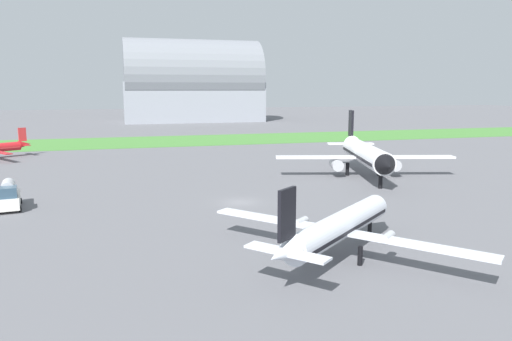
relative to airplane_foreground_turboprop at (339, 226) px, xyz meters
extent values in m
plane|color=slate|center=(-3.22, 21.78, -2.73)|extent=(600.00, 600.00, 0.00)
cube|color=#478438|center=(-3.22, 96.98, -2.69)|extent=(360.00, 28.00, 0.08)
cone|color=red|center=(-37.20, 76.54, -0.34)|extent=(3.00, 2.74, 1.62)
cube|color=red|center=(-37.51, 76.34, 1.78)|extent=(1.48, 1.07, 2.89)
cube|color=red|center=(-36.82, 75.28, -0.39)|extent=(2.29, 2.71, 0.14)
cube|color=red|center=(-38.20, 77.40, -0.39)|extent=(2.29, 2.71, 0.14)
cylinder|color=silver|center=(0.34, 0.28, -0.02)|extent=(13.90, 12.23, 2.26)
cone|color=black|center=(7.25, 6.12, -0.02)|extent=(3.16, 3.15, 2.22)
cone|color=silver|center=(-6.92, -5.84, 0.27)|extent=(3.73, 3.60, 2.04)
cube|color=black|center=(0.34, 0.28, -0.19)|extent=(13.24, 11.68, 0.32)
cube|color=silver|center=(-4.02, 4.74, -0.41)|extent=(9.23, 10.53, 0.23)
cube|color=silver|center=(4.00, -4.76, -0.41)|extent=(9.23, 10.53, 0.23)
cylinder|color=#B7BABF|center=(-2.09, 3.44, -0.41)|extent=(1.85, 1.72, 0.72)
cylinder|color=#B7BABF|center=(3.04, -2.64, -0.41)|extent=(1.85, 1.72, 0.72)
cube|color=black|center=(-6.58, -5.55, 2.92)|extent=(1.73, 1.52, 3.62)
cube|color=silver|center=(-7.60, -4.34, 0.21)|extent=(3.08, 3.29, 0.18)
cube|color=silver|center=(-5.56, -6.76, 0.21)|extent=(3.08, 3.29, 0.18)
cylinder|color=black|center=(5.52, 4.66, -1.94)|extent=(0.41, 0.41, 1.58)
cylinder|color=black|center=(-1.97, 1.26, -1.94)|extent=(0.41, 0.41, 1.58)
cylinder|color=black|center=(0.91, -2.16, -1.94)|extent=(0.41, 0.41, 1.58)
cylinder|color=white|center=(20.52, 33.44, 1.03)|extent=(8.70, 21.80, 3.31)
cone|color=black|center=(17.46, 21.80, 1.03)|extent=(3.90, 3.73, 3.24)
cone|color=white|center=(23.73, 45.67, 1.45)|extent=(3.95, 4.83, 2.98)
cube|color=black|center=(20.52, 33.44, 0.78)|extent=(8.46, 20.65, 0.46)
cube|color=white|center=(27.66, 32.19, 0.45)|extent=(14.51, 5.71, 0.33)
cube|color=white|center=(13.69, 35.86, 0.45)|extent=(14.51, 5.71, 0.33)
cylinder|color=#B7BABF|center=(25.14, 32.85, -0.73)|extent=(2.68, 3.96, 1.82)
cylinder|color=#B7BABF|center=(16.20, 35.20, -0.73)|extent=(2.68, 3.96, 1.82)
cube|color=black|center=(23.58, 45.09, 5.10)|extent=(1.07, 2.72, 4.82)
cube|color=white|center=(25.61, 44.55, 1.36)|extent=(4.53, 2.82, 0.26)
cube|color=white|center=(21.54, 45.62, 1.36)|extent=(4.53, 2.82, 0.26)
cylinder|color=black|center=(18.23, 24.71, -1.68)|extent=(0.60, 0.60, 2.11)
cylinder|color=black|center=(23.42, 34.24, -1.68)|extent=(0.60, 0.60, 2.11)
cylinder|color=black|center=(18.39, 35.56, -1.68)|extent=(0.60, 0.60, 2.11)
cube|color=white|center=(-30.47, 26.15, -1.68)|extent=(3.41, 6.80, 1.40)
cylinder|color=silver|center=(-30.59, 26.92, -0.21)|extent=(2.09, 3.77, 1.54)
cube|color=#334C60|center=(-30.18, 24.35, -0.38)|extent=(2.36, 2.63, 1.20)
cylinder|color=black|center=(-28.92, 24.09, -2.38)|extent=(0.36, 0.73, 0.70)
cylinder|color=black|center=(-29.65, 28.58, -2.38)|extent=(0.36, 0.73, 0.70)
cube|color=#9399A3|center=(13.80, 178.02, 5.70)|extent=(58.82, 28.21, 16.86)
cylinder|color=gray|center=(13.80, 178.02, 16.95)|extent=(57.65, 31.03, 31.03)
camera|label=1|loc=(-17.25, -35.76, 11.37)|focal=33.89mm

